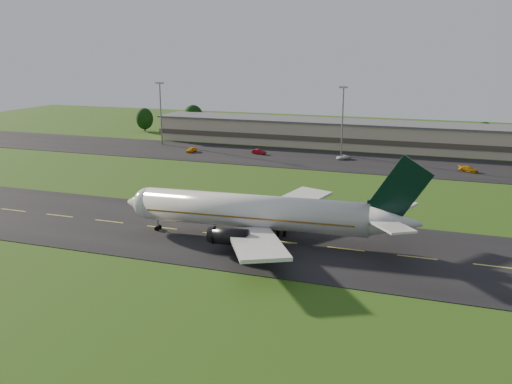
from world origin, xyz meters
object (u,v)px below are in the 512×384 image
(light_mast_centre, at_px, (343,113))
(service_vehicle_c, at_px, (343,157))
(service_vehicle_b, at_px, (259,152))
(service_vehicle_d, at_px, (468,169))
(airliner, at_px, (259,213))
(terminal, at_px, (356,135))
(light_mast_west, at_px, (160,106))
(service_vehicle_a, at_px, (191,150))

(light_mast_centre, relative_size, service_vehicle_c, 4.68)
(service_vehicle_b, xyz_separation_m, service_vehicle_d, (59.26, -5.35, -0.01))
(airliner, bearing_deg, service_vehicle_c, 86.26)
(service_vehicle_d, bearing_deg, service_vehicle_b, 114.33)
(light_mast_centre, bearing_deg, terminal, 85.05)
(airliner, relative_size, terminal, 0.35)
(terminal, height_order, light_mast_centre, light_mast_centre)
(service_vehicle_b, height_order, service_vehicle_d, service_vehicle_b)
(light_mast_west, height_order, service_vehicle_c, light_mast_west)
(light_mast_centre, height_order, service_vehicle_a, light_mast_centre)
(service_vehicle_a, relative_size, service_vehicle_b, 0.98)
(service_vehicle_a, height_order, service_vehicle_d, service_vehicle_a)
(service_vehicle_a, distance_m, service_vehicle_b, 20.99)
(light_mast_west, height_order, service_vehicle_a, light_mast_west)
(light_mast_west, distance_m, service_vehicle_c, 63.16)
(airliner, relative_size, service_vehicle_c, 11.79)
(terminal, relative_size, service_vehicle_d, 29.31)
(light_mast_west, distance_m, service_vehicle_b, 38.62)
(light_mast_west, relative_size, service_vehicle_a, 4.71)
(airliner, xyz_separation_m, service_vehicle_d, (33.24, 68.49, -3.84))
(service_vehicle_a, bearing_deg, light_mast_centre, 19.47)
(light_mast_centre, distance_m, service_vehicle_d, 39.15)
(airliner, distance_m, service_vehicle_a, 84.35)
(light_mast_west, distance_m, service_vehicle_a, 21.90)
(terminal, bearing_deg, service_vehicle_c, -89.11)
(service_vehicle_b, height_order, service_vehicle_c, service_vehicle_b)
(terminal, relative_size, light_mast_west, 7.13)
(terminal, relative_size, light_mast_centre, 7.13)
(service_vehicle_d, bearing_deg, light_mast_centre, 101.61)
(service_vehicle_a, relative_size, service_vehicle_d, 0.87)
(service_vehicle_c, xyz_separation_m, service_vehicle_d, (33.75, -5.75, 0.11))
(terminal, xyz_separation_m, service_vehicle_a, (-45.83, -25.97, -3.15))
(service_vehicle_b, xyz_separation_m, service_vehicle_c, (25.51, 0.40, -0.12))
(light_mast_west, relative_size, service_vehicle_c, 4.68)
(service_vehicle_c, bearing_deg, service_vehicle_d, 34.05)
(terminal, height_order, service_vehicle_c, terminal)
(terminal, xyz_separation_m, service_vehicle_c, (0.34, -21.88, -3.29))
(service_vehicle_c, height_order, service_vehicle_d, service_vehicle_d)
(terminal, height_order, light_mast_west, light_mast_west)
(terminal, height_order, service_vehicle_d, terminal)
(light_mast_centre, xyz_separation_m, service_vehicle_b, (-23.77, -6.10, -11.91))
(airliner, height_order, service_vehicle_d, airliner)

